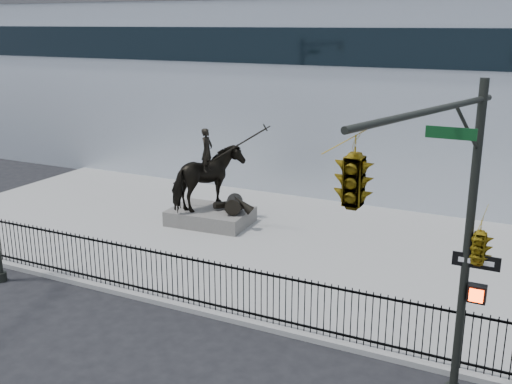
% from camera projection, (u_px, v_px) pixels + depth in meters
% --- Properties ---
extents(ground, '(120.00, 120.00, 0.00)m').
position_uv_depth(ground, '(181.00, 332.00, 16.08)').
color(ground, black).
rests_on(ground, ground).
extents(plaza, '(30.00, 12.00, 0.15)m').
position_uv_depth(plaza, '(286.00, 245.00, 22.10)').
color(plaza, gray).
rests_on(plaza, ground).
extents(building, '(44.00, 14.00, 9.00)m').
position_uv_depth(building, '(384.00, 90.00, 32.10)').
color(building, silver).
rests_on(building, ground).
extents(picket_fence, '(22.10, 0.10, 1.50)m').
position_uv_depth(picket_fence, '(205.00, 283.00, 16.91)').
color(picket_fence, black).
rests_on(picket_fence, plaza).
extents(statue_plinth, '(3.32, 2.39, 0.60)m').
position_uv_depth(statue_plinth, '(211.00, 216.00, 24.22)').
color(statue_plinth, '#575450').
rests_on(statue_plinth, plaza).
extents(equestrian_statue, '(4.08, 2.65, 3.46)m').
position_uv_depth(equestrian_statue, '(211.00, 179.00, 23.77)').
color(equestrian_statue, black).
rests_on(equestrian_statue, statue_plinth).
extents(traffic_signal_right, '(2.17, 6.86, 7.00)m').
position_uv_depth(traffic_signal_right, '(424.00, 213.00, 10.27)').
color(traffic_signal_right, black).
rests_on(traffic_signal_right, ground).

